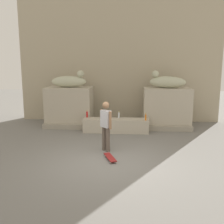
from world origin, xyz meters
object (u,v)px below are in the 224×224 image
Objects in this scene: statue_reclining_right at (167,82)px; skater at (106,124)px; bottle_red at (87,114)px; bottle_orange at (146,117)px; skateboard at (110,157)px; bottle_clear at (119,115)px; bottle_green at (103,116)px; statue_reclining_left at (70,81)px.

statue_reclining_right is 4.43m from skater.
skater is 2.84m from bottle_red.
bottle_orange is (2.49, -0.43, -0.00)m from bottle_red.
statue_reclining_right reaches higher than bottle_red.
statue_reclining_right is at bearing 15.10° from bottle_red.
skater is (-2.39, -3.56, -1.14)m from statue_reclining_right.
bottle_clear reaches higher than skateboard.
bottle_red is at bearing 158.05° from skater.
statue_reclining_right is 3.25m from bottle_green.
skateboard is at bearing 73.44° from statue_reclining_right.
bottle_red is 1.38m from bottle_clear.
bottle_green is at bearing -33.67° from statue_reclining_left.
skater is 2.61m from bottle_clear.
skater is 5.65× the size of bottle_orange.
skater reaches higher than bottle_green.
statue_reclining_left is 0.96× the size of skater.
bottle_orange is at bearing -22.38° from statue_reclining_left.
bottle_orange is at bearing -18.95° from bottle_clear.
bottle_green is 0.73m from bottle_red.
statue_reclining_left is 5.81× the size of bottle_green.
bottle_green is 0.96× the size of bottle_clear.
bottle_red is (-1.27, 3.41, 0.64)m from skateboard.
skateboard is 3.28m from bottle_orange.
statue_reclining_right is 5.81× the size of bottle_clear.
skateboard is at bearing -63.75° from statue_reclining_left.
skater is 5.79× the size of bottle_clear.
bottle_clear is 0.98× the size of bottle_orange.
bottle_clear is at bearing 157.19° from skateboard.
statue_reclining_right is at bearing 101.90° from skater.
bottle_clear reaches higher than bottle_green.
statue_reclining_right is 2.05× the size of skateboard.
statue_reclining_left is 0.96× the size of statue_reclining_right.
skater reaches higher than bottle_orange.
statue_reclining_left is 2.40m from bottle_green.
bottle_red is at bearing -45.44° from statue_reclining_left.
skater reaches higher than skateboard.
bottle_green is (-0.36, 2.48, -0.23)m from skater.
skater is at bearing 66.32° from statue_reclining_right.
skater is at bearing -61.24° from statue_reclining_left.
skateboard is at bearing -91.75° from bottle_clear.
skateboard is 2.96× the size of bottle_green.
bottle_orange is (-0.97, -1.36, -1.36)m from statue_reclining_right.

